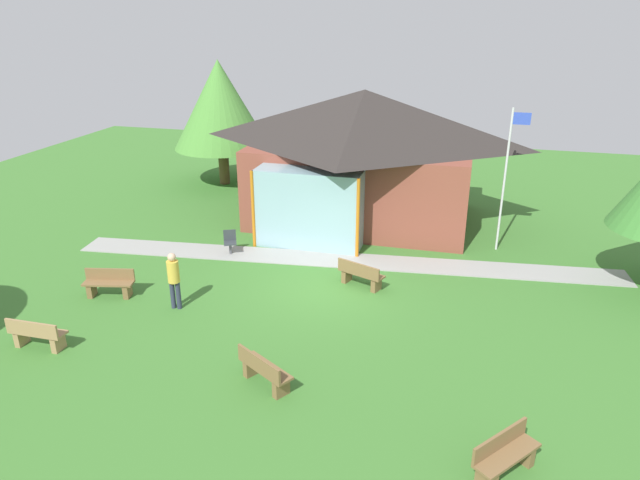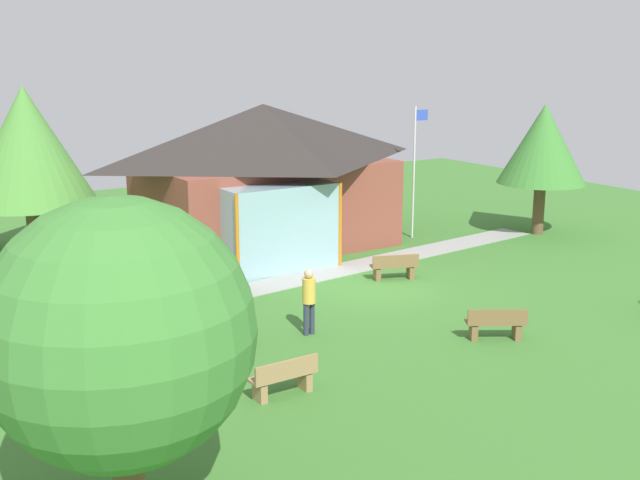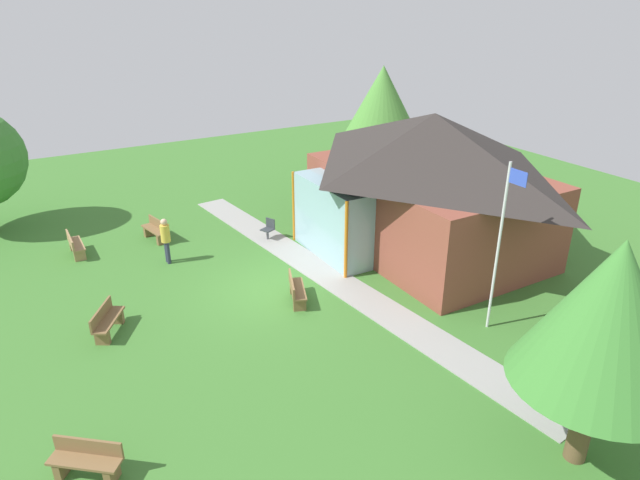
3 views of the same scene
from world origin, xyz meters
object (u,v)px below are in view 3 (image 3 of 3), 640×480
(flagpole, at_px, (500,241))
(visitor_strolling_lawn, at_px, (166,237))
(bench_rear_near_path, at_px, (296,291))
(bench_front_center, at_px, (107,321))
(bench_front_left, at_px, (75,245))
(patio_chair_west, at_px, (268,230))
(tree_behind_pavilion_left, at_px, (382,108))
(bench_front_right, at_px, (87,461))
(bench_mid_left, at_px, (156,230))
(tree_east_hedge, at_px, (609,315))
(pavilion, at_px, (426,181))

(flagpole, distance_m, visitor_strolling_lawn, 11.66)
(bench_rear_near_path, relative_size, bench_front_center, 1.03)
(bench_front_left, distance_m, bench_front_center, 6.16)
(bench_front_left, xyz_separation_m, patio_chair_west, (2.32, 6.99, 0.01))
(visitor_strolling_lawn, bearing_deg, tree_behind_pavilion_left, 105.68)
(bench_front_right, height_order, bench_front_center, same)
(bench_mid_left, xyz_separation_m, patio_chair_west, (2.25, 3.95, 0.01))
(bench_front_left, distance_m, tree_behind_pavilion_left, 15.70)
(bench_front_right, bearing_deg, tree_behind_pavilion_left, -103.03)
(bench_mid_left, relative_size, bench_rear_near_path, 1.00)
(tree_east_hedge, bearing_deg, visitor_strolling_lawn, -160.58)
(bench_rear_near_path, xyz_separation_m, bench_front_right, (4.12, -7.02, 0.00))
(bench_mid_left, relative_size, bench_front_center, 1.03)
(flagpole, distance_m, bench_mid_left, 13.56)
(tree_behind_pavilion_left, bearing_deg, bench_front_center, -63.27)
(pavilion, bearing_deg, bench_front_left, -117.07)
(tree_behind_pavilion_left, bearing_deg, bench_front_left, -84.31)
(flagpole, relative_size, bench_mid_left, 3.26)
(patio_chair_west, relative_size, tree_behind_pavilion_left, 0.14)
(pavilion, relative_size, bench_front_left, 6.33)
(flagpole, relative_size, patio_chair_west, 5.92)
(bench_mid_left, relative_size, tree_east_hedge, 0.30)
(bench_front_left, relative_size, tree_behind_pavilion_left, 0.25)
(bench_front_right, bearing_deg, bench_mid_left, -72.27)
(bench_front_right, xyz_separation_m, bench_front_center, (-5.27, 1.40, 0.00))
(bench_front_left, bearing_deg, patio_chair_west, 71.07)
(bench_front_right, xyz_separation_m, patio_chair_west, (-9.11, 8.39, 0.01))
(visitor_strolling_lawn, xyz_separation_m, tree_behind_pavilion_left, (-3.91, 12.39, 2.86))
(visitor_strolling_lawn, xyz_separation_m, tree_east_hedge, (13.74, 4.84, 2.54))
(visitor_strolling_lawn, height_order, tree_behind_pavilion_left, tree_behind_pavilion_left)
(bench_rear_near_path, distance_m, tree_east_hedge, 9.61)
(flagpole, bearing_deg, bench_mid_left, -149.20)
(pavilion, relative_size, visitor_strolling_lawn, 5.47)
(flagpole, height_order, visitor_strolling_lawn, flagpole)
(bench_mid_left, xyz_separation_m, visitor_strolling_lawn, (2.32, -0.19, 0.62))
(flagpole, distance_m, tree_east_hedge, 5.15)
(bench_front_right, xyz_separation_m, tree_east_hedge, (4.71, 9.10, 3.16))
(flagpole, distance_m, tree_behind_pavilion_left, 14.15)
(tree_east_hedge, bearing_deg, bench_front_right, -117.38)
(bench_front_left, height_order, tree_east_hedge, tree_east_hedge)
(bench_rear_near_path, relative_size, tree_behind_pavilion_left, 0.26)
(patio_chair_west, bearing_deg, bench_front_left, 47.12)
(bench_mid_left, bearing_deg, patio_chair_west, -132.10)
(bench_rear_near_path, bearing_deg, flagpole, 67.05)
(bench_rear_near_path, relative_size, patio_chair_west, 1.81)
(bench_rear_near_path, height_order, patio_chair_west, patio_chair_west)
(bench_front_right, bearing_deg, flagpole, -141.43)
(bench_front_right, bearing_deg, pavilion, -118.72)
(flagpole, distance_m, bench_rear_near_path, 6.46)
(bench_mid_left, distance_m, bench_rear_near_path, 7.68)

